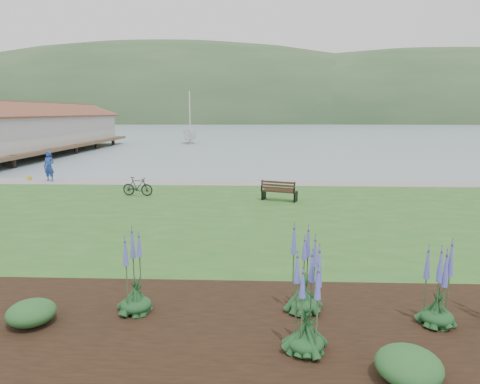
# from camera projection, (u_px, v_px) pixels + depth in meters

# --- Properties ---
(ground) EXTENTS (600.00, 600.00, 0.00)m
(ground) POSITION_uv_depth(u_px,v_px,m) (186.00, 219.00, 17.81)
(ground) COLOR gray
(ground) RESTS_ON ground
(lawn) EXTENTS (34.00, 20.00, 0.40)m
(lawn) POSITION_uv_depth(u_px,v_px,m) (177.00, 227.00, 15.81)
(lawn) COLOR #2A5C20
(lawn) RESTS_ON ground
(shoreline_path) EXTENTS (34.00, 2.20, 0.03)m
(shoreline_path) POSITION_uv_depth(u_px,v_px,m) (205.00, 182.00, 24.51)
(shoreline_path) COLOR gray
(shoreline_path) RESTS_ON lawn
(garden_bed) EXTENTS (24.00, 4.40, 0.04)m
(garden_bed) POSITION_uv_depth(u_px,v_px,m) (258.00, 327.00, 7.99)
(garden_bed) COLOR black
(garden_bed) RESTS_ON lawn
(far_hillside) EXTENTS (580.00, 80.00, 38.00)m
(far_hillside) POSITION_uv_depth(u_px,v_px,m) (297.00, 122.00, 183.99)
(far_hillside) COLOR #2F4C2B
(far_hillside) RESTS_ON ground
(pier_pavilion) EXTENTS (8.00, 36.00, 5.40)m
(pier_pavilion) POSITION_uv_depth(u_px,v_px,m) (40.00, 129.00, 45.14)
(pier_pavilion) COLOR #4C3826
(pier_pavilion) RESTS_ON ground
(park_bench) EXTENTS (1.70, 1.14, 0.98)m
(park_bench) POSITION_uv_depth(u_px,v_px,m) (279.00, 190.00, 19.38)
(park_bench) COLOR black
(park_bench) RESTS_ON lawn
(person) EXTENTS (0.84, 0.65, 2.07)m
(person) POSITION_uv_depth(u_px,v_px,m) (49.00, 164.00, 24.68)
(person) COLOR navy
(person) RESTS_ON lawn
(bicycle_b) EXTENTS (0.61, 1.54, 0.91)m
(bicycle_b) POSITION_uv_depth(u_px,v_px,m) (138.00, 186.00, 20.62)
(bicycle_b) COLOR black
(bicycle_b) RESTS_ON lawn
(sailboat) EXTENTS (10.00, 10.13, 23.23)m
(sailboat) POSITION_uv_depth(u_px,v_px,m) (190.00, 143.00, 61.10)
(sailboat) COLOR silver
(sailboat) RESTS_ON ground
(pannier) EXTENTS (0.21, 0.28, 0.27)m
(pannier) POSITION_uv_depth(u_px,v_px,m) (30.00, 178.00, 25.20)
(pannier) COLOR gold
(pannier) RESTS_ON lawn
(echium_0) EXTENTS (0.62, 0.62, 1.97)m
(echium_0) POSITION_uv_depth(u_px,v_px,m) (307.00, 305.00, 7.01)
(echium_0) COLOR #163C1D
(echium_0) RESTS_ON garden_bed
(echium_1) EXTENTS (0.62, 0.62, 1.74)m
(echium_1) POSITION_uv_depth(u_px,v_px,m) (439.00, 288.00, 7.93)
(echium_1) COLOR #163C1D
(echium_1) RESTS_ON garden_bed
(echium_4) EXTENTS (0.62, 0.62, 2.03)m
(echium_4) POSITION_uv_depth(u_px,v_px,m) (135.00, 276.00, 8.43)
(echium_4) COLOR #163C1D
(echium_4) RESTS_ON garden_bed
(echium_5) EXTENTS (0.62, 0.62, 1.96)m
(echium_5) POSITION_uv_depth(u_px,v_px,m) (305.00, 274.00, 8.48)
(echium_5) COLOR #163C1D
(echium_5) RESTS_ON garden_bed
(shrub_0) EXTENTS (0.90, 0.90, 0.45)m
(shrub_0) POSITION_uv_depth(u_px,v_px,m) (31.00, 313.00, 8.05)
(shrub_0) COLOR #1E4C21
(shrub_0) RESTS_ON garden_bed
(shrub_1) EXTENTS (0.99, 0.99, 0.49)m
(shrub_1) POSITION_uv_depth(u_px,v_px,m) (409.00, 366.00, 6.33)
(shrub_1) COLOR #1E4C21
(shrub_1) RESTS_ON garden_bed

